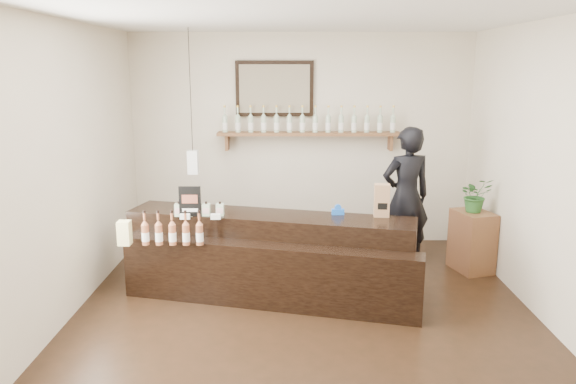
{
  "coord_description": "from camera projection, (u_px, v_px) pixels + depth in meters",
  "views": [
    {
      "loc": [
        -0.12,
        -4.99,
        2.36
      ],
      "look_at": [
        -0.16,
        0.7,
        1.09
      ],
      "focal_mm": 35.0,
      "sensor_mm": 36.0,
      "label": 1
    }
  ],
  "objects": [
    {
      "name": "paper_bag",
      "position": [
        382.0,
        200.0,
        5.76
      ],
      "size": [
        0.16,
        0.13,
        0.34
      ],
      "color": "#926946",
      "rests_on": "counter"
    },
    {
      "name": "promo_sign",
      "position": [
        190.0,
        201.0,
        5.77
      ],
      "size": [
        0.23,
        0.03,
        0.32
      ],
      "color": "black",
      "rests_on": "counter"
    },
    {
      "name": "shopkeeper",
      "position": [
        406.0,
        188.0,
        6.68
      ],
      "size": [
        0.79,
        0.62,
        1.9
      ],
      "primitive_type": "imported",
      "rotation": [
        0.0,
        0.0,
        3.4
      ],
      "color": "black",
      "rests_on": "ground"
    },
    {
      "name": "ground",
      "position": [
        304.0,
        318.0,
        5.38
      ],
      "size": [
        5.0,
        5.0,
        0.0
      ],
      "primitive_type": "plane",
      "color": "black",
      "rests_on": "ground"
    },
    {
      "name": "tape_dispenser",
      "position": [
        338.0,
        211.0,
        5.86
      ],
      "size": [
        0.13,
        0.05,
        0.11
      ],
      "color": "blue",
      "rests_on": "counter"
    },
    {
      "name": "potted_plant",
      "position": [
        475.0,
        195.0,
        6.47
      ],
      "size": [
        0.41,
        0.37,
        0.4
      ],
      "primitive_type": "imported",
      "rotation": [
        0.0,
        0.0,
        0.18
      ],
      "color": "#285C25",
      "rests_on": "side_cabinet"
    },
    {
      "name": "back_wall_decor",
      "position": [
        291.0,
        115.0,
        7.32
      ],
      "size": [
        2.66,
        0.96,
        1.69
      ],
      "color": "brown",
      "rests_on": "ground"
    },
    {
      "name": "counter",
      "position": [
        268.0,
        258.0,
        5.87
      ],
      "size": [
        3.08,
        1.51,
        0.99
      ],
      "color": "black",
      "rests_on": "ground"
    },
    {
      "name": "room_shell",
      "position": [
        306.0,
        142.0,
        5.01
      ],
      "size": [
        5.0,
        5.0,
        5.0
      ],
      "color": "beige",
      "rests_on": "ground"
    },
    {
      "name": "side_cabinet",
      "position": [
        472.0,
        241.0,
        6.59
      ],
      "size": [
        0.48,
        0.57,
        0.71
      ],
      "color": "brown",
      "rests_on": "ground"
    }
  ]
}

